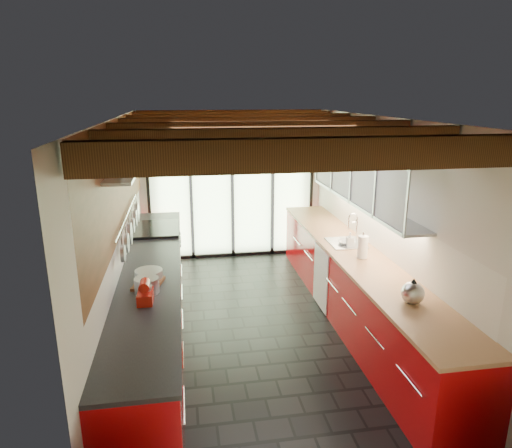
{
  "coord_description": "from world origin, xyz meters",
  "views": [
    {
      "loc": [
        -0.87,
        -5.16,
        2.87
      ],
      "look_at": [
        0.05,
        0.4,
        1.25
      ],
      "focal_mm": 32.0,
      "sensor_mm": 36.0,
      "label": 1
    }
  ],
  "objects_px": {
    "paper_towel": "(363,247)",
    "bowl": "(347,243)",
    "kettle": "(413,292)",
    "stand_mixer": "(145,293)",
    "soap_bottle": "(350,240)"
  },
  "relations": [
    {
      "from": "paper_towel",
      "to": "bowl",
      "type": "height_order",
      "value": "paper_towel"
    },
    {
      "from": "paper_towel",
      "to": "kettle",
      "type": "bearing_deg",
      "value": -90.0
    },
    {
      "from": "stand_mixer",
      "to": "soap_bottle",
      "type": "relative_size",
      "value": 1.29
    },
    {
      "from": "soap_bottle",
      "to": "bowl",
      "type": "relative_size",
      "value": 0.87
    },
    {
      "from": "kettle",
      "to": "paper_towel",
      "type": "xyz_separation_m",
      "value": [
        0.0,
        1.26,
        0.03
      ]
    },
    {
      "from": "stand_mixer",
      "to": "paper_towel",
      "type": "bearing_deg",
      "value": 17.77
    },
    {
      "from": "soap_bottle",
      "to": "kettle",
      "type": "bearing_deg",
      "value": -90.0
    },
    {
      "from": "kettle",
      "to": "bowl",
      "type": "distance_m",
      "value": 1.78
    },
    {
      "from": "stand_mixer",
      "to": "soap_bottle",
      "type": "bearing_deg",
      "value": 26.08
    },
    {
      "from": "stand_mixer",
      "to": "soap_bottle",
      "type": "distance_m",
      "value": 2.83
    },
    {
      "from": "paper_towel",
      "to": "soap_bottle",
      "type": "bearing_deg",
      "value": 90.0
    },
    {
      "from": "stand_mixer",
      "to": "bowl",
      "type": "relative_size",
      "value": 1.11
    },
    {
      "from": "bowl",
      "to": "stand_mixer",
      "type": "bearing_deg",
      "value": -152.19
    },
    {
      "from": "stand_mixer",
      "to": "kettle",
      "type": "xyz_separation_m",
      "value": [
        2.54,
        -0.44,
        0.02
      ]
    },
    {
      "from": "paper_towel",
      "to": "stand_mixer",
      "type": "bearing_deg",
      "value": -162.23
    }
  ]
}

